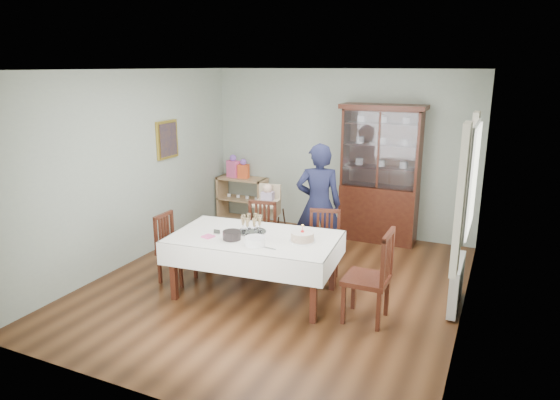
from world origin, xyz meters
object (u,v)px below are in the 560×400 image
Objects in this scene: chair_far_right at (323,261)px; woman at (319,205)px; dining_table at (255,265)px; chair_end_left at (176,261)px; champagne_tray at (252,227)px; chair_end_right at (368,294)px; gift_bag_pink at (233,167)px; sideboard at (242,199)px; birthday_cake at (302,237)px; high_chair at (268,224)px; china_cabinet at (380,172)px; gift_bag_orange at (243,170)px; chair_far_left at (259,250)px.

woman is (-0.28, 0.57, 0.59)m from chair_far_right.
chair_far_right reaches higher than dining_table.
champagne_tray is at bearing -82.11° from chair_end_left.
champagne_tray is (-1.52, 0.15, 0.52)m from chair_end_right.
chair_far_right is 3.14m from gift_bag_pink.
birthday_cake reaches higher than sideboard.
gift_bag_pink is (-2.13, 1.33, 0.11)m from woman.
chair_end_right reaches higher than sideboard.
gift_bag_pink is at bearing -129.84° from chair_end_right.
chair_far_right is 1.92m from chair_end_left.
dining_table is 2.25× the size of chair_far_right.
chair_end_right is 0.61× the size of woman.
sideboard is 3.43m from birthday_cake.
high_chair is at bearing 128.54° from birthday_cake.
woman reaches higher than chair_end_left.
gift_bag_pink is (-1.70, 2.52, 0.15)m from champagne_tray.
china_cabinet is at bearing -0.49° from sideboard.
china_cabinet is 1.95m from high_chair.
birthday_cake is 3.50m from gift_bag_pink.
china_cabinet is 2.34× the size of chair_far_right.
gift_bag_pink reaches higher than chair_end_right.
dining_table is 1.42m from woman.
birthday_cake is at bearing -47.03° from gift_bag_pink.
gift_bag_orange is (-3.01, 2.67, 0.64)m from chair_end_right.
china_cabinet is 6.28× the size of gift_bag_orange.
chair_far_right is at bearing 96.25° from woman.
dining_table is 2.33× the size of sideboard.
woman is (1.47, 1.35, 0.60)m from chair_end_left.
dining_table is 3.10m from sideboard.
china_cabinet is 2.33× the size of chair_far_left.
gift_bag_pink is at bearing 132.97° from birthday_cake.
woman reaches higher than champagne_tray.
chair_far_left is (-0.32, 0.74, -0.11)m from dining_table.
high_chair reaches higher than dining_table.
gift_bag_orange is at bearing -54.89° from woman.
china_cabinet is at bearing -37.60° from chair_end_left.
high_chair is at bearing -46.68° from sideboard.
woman is 5.00× the size of gift_bag_orange.
high_chair is at bearing 108.42° from champagne_tray.
champagne_tray reaches higher than chair_far_left.
gift_bag_orange is at bearing 124.82° from high_chair.
birthday_cake is at bearing -96.23° from china_cabinet.
gift_bag_pink is 1.18× the size of gift_bag_orange.
chair_far_right is 1.10m from champagne_tray.
champagne_tray is (0.47, -1.42, 0.43)m from high_chair.
champagne_tray is 2.93m from gift_bag_orange.
high_chair is at bearing -47.39° from gift_bag_orange.
chair_end_left is (0.49, -2.70, -0.13)m from sideboard.
chair_end_right reaches higher than high_chair.
woman is at bearing -31.96° from gift_bag_pink.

